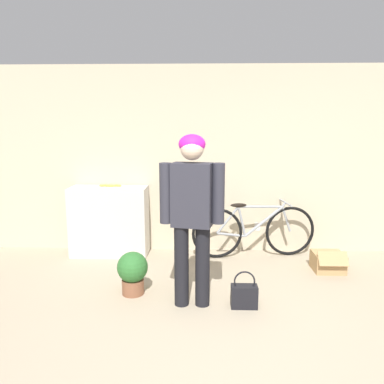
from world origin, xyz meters
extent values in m
plane|color=tan|center=(0.00, 0.00, 0.00)|extent=(14.00, 14.00, 0.00)
cube|color=beige|center=(0.00, 2.86, 1.30)|extent=(8.00, 0.06, 2.60)
cube|color=white|center=(0.55, 2.83, 0.35)|extent=(0.08, 0.01, 0.12)
cube|color=beige|center=(-1.53, 2.60, 0.48)|extent=(1.05, 0.43, 0.95)
cylinder|color=black|center=(-0.45, 1.13, 0.41)|extent=(0.14, 0.14, 0.82)
cylinder|color=black|center=(-0.24, 1.13, 0.41)|extent=(0.14, 0.14, 0.82)
cube|color=#2D2D38|center=(-0.34, 1.13, 1.13)|extent=(0.41, 0.28, 0.62)
cylinder|color=#2D2D38|center=(-0.59, 1.13, 1.15)|extent=(0.12, 0.12, 0.59)
cylinder|color=#2D2D38|center=(-0.09, 1.13, 1.15)|extent=(0.12, 0.12, 0.59)
sphere|color=beige|center=(-0.34, 1.13, 1.58)|extent=(0.22, 0.22, 0.22)
ellipsoid|color=#D11EAD|center=(-0.34, 1.15, 1.62)|extent=(0.26, 0.23, 0.19)
torus|color=black|center=(-0.04, 2.49, 0.35)|extent=(0.69, 0.13, 0.69)
torus|color=black|center=(0.97, 2.62, 0.35)|extent=(0.69, 0.13, 0.69)
cylinder|color=#999EA3|center=(0.15, 2.51, 0.32)|extent=(0.39, 0.09, 0.09)
cylinder|color=#999EA3|center=(0.10, 2.50, 0.53)|extent=(0.31, 0.08, 0.38)
cylinder|color=#999EA3|center=(0.29, 2.53, 0.50)|extent=(0.14, 0.05, 0.42)
cylinder|color=#999EA3|center=(0.60, 2.57, 0.49)|extent=(0.53, 0.11, 0.43)
cylinder|color=#999EA3|center=(0.54, 2.57, 0.70)|extent=(0.61, 0.12, 0.05)
cylinder|color=#999EA3|center=(0.91, 2.62, 0.52)|extent=(0.16, 0.05, 0.36)
cylinder|color=#999EA3|center=(0.87, 2.61, 0.72)|extent=(0.07, 0.04, 0.08)
cylinder|color=#999EA3|center=(0.89, 2.61, 0.75)|extent=(0.09, 0.46, 0.02)
ellipsoid|color=black|center=(0.24, 2.52, 0.73)|extent=(0.23, 0.11, 0.05)
ellipsoid|color=#EAD64C|center=(-1.51, 2.63, 0.97)|extent=(0.15, 0.03, 0.03)
ellipsoid|color=#EAD64C|center=(-1.60, 2.65, 0.97)|extent=(0.13, 0.09, 0.03)
ellipsoid|color=#EAD64C|center=(-1.41, 2.65, 0.97)|extent=(0.13, 0.08, 0.03)
sphere|color=brown|center=(-1.66, 2.66, 0.97)|extent=(0.02, 0.02, 0.02)
cube|color=black|center=(0.18, 1.08, 0.11)|extent=(0.26, 0.13, 0.23)
torus|color=black|center=(0.18, 1.08, 0.27)|extent=(0.21, 0.02, 0.21)
cube|color=tan|center=(1.33, 2.07, 0.11)|extent=(0.37, 0.34, 0.23)
cube|color=tan|center=(1.33, 1.90, 0.22)|extent=(0.35, 0.12, 0.15)
cylinder|color=brown|center=(-0.98, 1.35, 0.08)|extent=(0.23, 0.23, 0.16)
sphere|color=#2D6B2D|center=(-0.98, 1.35, 0.30)|extent=(0.33, 0.33, 0.33)
camera|label=1|loc=(-0.24, -2.40, 1.80)|focal=35.00mm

